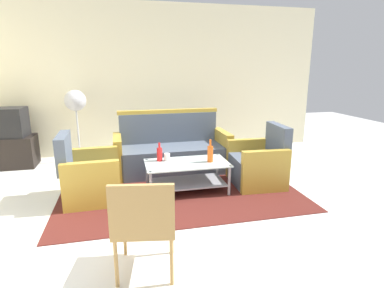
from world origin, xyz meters
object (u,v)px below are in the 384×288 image
(couch, at_px, (172,152))
(bottle_red, at_px, (160,154))
(armchair_right, at_px, (259,165))
(cup, at_px, (167,157))
(television, at_px, (6,122))
(armchair_left, at_px, (90,178))
(tv_stand, at_px, (10,152))
(pedestal_fan, at_px, (76,105))
(bottle_orange, at_px, (210,153))
(coffee_table, at_px, (187,172))
(wicker_chair, at_px, (144,220))

(couch, bearing_deg, bottle_red, 67.61)
(armchair_right, bearing_deg, cup, 88.16)
(television, bearing_deg, armchair_left, 133.31)
(tv_stand, bearing_deg, pedestal_fan, 2.60)
(bottle_orange, bearing_deg, bottle_red, 163.08)
(coffee_table, relative_size, pedestal_fan, 0.87)
(bottle_orange, relative_size, cup, 3.07)
(wicker_chair, bearing_deg, bottle_red, 88.59)
(bottle_red, height_order, pedestal_fan, pedestal_fan)
(armchair_right, relative_size, cup, 8.50)
(pedestal_fan, bearing_deg, couch, -30.48)
(coffee_table, bearing_deg, wicker_chair, -112.95)
(tv_stand, distance_m, television, 0.50)
(cup, distance_m, tv_stand, 2.90)
(cup, bearing_deg, bottle_red, 170.84)
(armchair_right, bearing_deg, bottle_red, 87.83)
(cup, bearing_deg, couch, 75.83)
(tv_stand, relative_size, pedestal_fan, 0.63)
(couch, xyz_separation_m, television, (-2.61, 0.84, 0.44))
(couch, distance_m, pedestal_fan, 1.89)
(cup, distance_m, television, 2.91)
(armchair_left, relative_size, wicker_chair, 1.01)
(bottle_red, height_order, tv_stand, bottle_red)
(coffee_table, distance_m, wicker_chair, 1.79)
(tv_stand, height_order, wicker_chair, wicker_chair)
(armchair_left, relative_size, television, 1.36)
(wicker_chair, bearing_deg, armchair_left, 118.07)
(bottle_orange, bearing_deg, television, 149.50)
(armchair_left, relative_size, coffee_table, 0.77)
(armchair_left, height_order, bottle_red, armchair_left)
(pedestal_fan, xyz_separation_m, wicker_chair, (0.88, -3.40, -0.52))
(tv_stand, bearing_deg, bottle_orange, -30.46)
(bottle_orange, bearing_deg, armchair_left, 177.11)
(cup, xyz_separation_m, pedestal_fan, (-1.33, 1.62, 0.55))
(couch, xyz_separation_m, armchair_left, (-1.19, -0.83, -0.03))
(couch, relative_size, pedestal_fan, 1.43)
(bottle_orange, height_order, television, television)
(bottle_red, bearing_deg, pedestal_fan, 127.41)
(armchair_left, height_order, coffee_table, armchair_left)
(armchair_left, height_order, bottle_orange, armchair_left)
(cup, height_order, tv_stand, tv_stand)
(couch, xyz_separation_m, cup, (-0.18, -0.73, 0.14))
(armchair_left, distance_m, coffee_table, 1.25)
(cup, relative_size, pedestal_fan, 0.08)
(couch, bearing_deg, pedestal_fan, -31.26)
(armchair_left, bearing_deg, television, -141.61)
(armchair_left, distance_m, armchair_right, 2.31)
(bottle_red, xyz_separation_m, tv_stand, (-2.33, 1.55, -0.25))
(bottle_orange, bearing_deg, tv_stand, 149.54)
(armchair_left, bearing_deg, tv_stand, -141.56)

